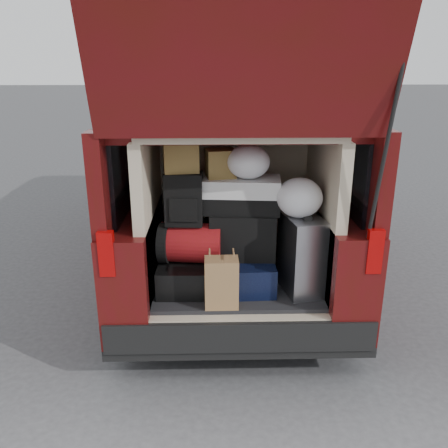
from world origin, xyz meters
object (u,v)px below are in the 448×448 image
Objects in this scene: black_hardshell at (185,273)px; backpack at (184,199)px; black_soft_case at (242,234)px; kraft_bag at (222,283)px; silver_roller at (302,254)px; red_duffel at (191,243)px; navy_hardshell at (244,272)px; twotone_duffel at (241,195)px.

black_hardshell is 0.59m from backpack.
backpack is (-0.43, -0.06, 0.30)m from black_soft_case.
black_hardshell is 1.07× the size of black_soft_case.
silver_roller is at bearing 20.52° from kraft_bag.
backpack is at bearing -167.80° from red_duffel.
red_duffel is at bearing 8.34° from backpack.
navy_hardshell is 0.91× the size of twotone_duffel.
black_hardshell is at bearing 164.47° from backpack.
silver_roller is at bearing -15.34° from twotone_duffel.
black_hardshell is at bearing -164.42° from twotone_duffel.
navy_hardshell is 0.47m from red_duffel.
silver_roller reaches higher than black_hardshell.
red_duffel is 0.34m from backpack.
twotone_duffel reaches higher than navy_hardshell.
kraft_bag is 0.74× the size of black_soft_case.
kraft_bag is 0.79× the size of red_duffel.
twotone_duffel is at bearing 68.37° from kraft_bag.
twotone_duffel reaches higher than black_soft_case.
silver_roller is 1.51× the size of backpack.
backpack reaches higher than black_hardshell.
silver_roller reaches higher than kraft_bag.
backpack is at bearing 163.52° from silver_roller.
black_hardshell is 1.15× the size of red_duffel.
silver_roller is at bearing -4.57° from black_hardshell.
kraft_bag reaches higher than black_hardshell.
kraft_bag is (-0.59, -0.23, -0.11)m from silver_roller.
black_hardshell is 0.43m from kraft_bag.
red_duffel reaches higher than black_hardshell.
kraft_bag is 0.94× the size of backpack.
twotone_duffel is (-0.01, 0.03, 0.30)m from black_soft_case.
black_soft_case is 0.86× the size of twotone_duffel.
twotone_duffel is at bearing 117.92° from black_soft_case.
backpack is at bearing 129.51° from kraft_bag.
black_soft_case is (-0.01, 0.06, 0.29)m from navy_hardshell.
navy_hardshell is at bearing 7.08° from red_duffel.
navy_hardshell is at bearing -73.86° from black_soft_case.
kraft_bag is at bearing -105.78° from twotone_duffel.
twotone_duffel is (0.41, 0.08, 0.01)m from backpack.
backpack is at bearing -169.97° from black_soft_case.
kraft_bag is (0.27, -0.32, 0.08)m from black_hardshell.
black_hardshell is 0.92× the size of twotone_duffel.
red_duffel is 0.93× the size of black_soft_case.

